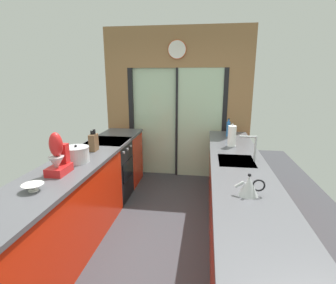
# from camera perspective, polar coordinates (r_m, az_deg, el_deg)

# --- Properties ---
(ground_plane) EXTENTS (5.04, 7.60, 0.02)m
(ground_plane) POSITION_cam_1_polar(r_m,az_deg,el_deg) (3.58, -1.55, -17.40)
(ground_plane) COLOR #38383D
(back_wall_unit) EXTENTS (2.64, 0.12, 2.70)m
(back_wall_unit) POSITION_cam_1_polar(r_m,az_deg,el_deg) (4.85, 1.97, 10.14)
(back_wall_unit) COLOR olive
(back_wall_unit) RESTS_ON ground_plane
(left_counter_run) EXTENTS (0.62, 3.80, 0.92)m
(left_counter_run) POSITION_cam_1_polar(r_m,az_deg,el_deg) (3.23, -19.60, -12.35)
(left_counter_run) COLOR red
(left_counter_run) RESTS_ON ground_plane
(right_counter_run) EXTENTS (0.62, 3.80, 0.92)m
(right_counter_run) POSITION_cam_1_polar(r_m,az_deg,el_deg) (3.07, 14.85, -13.47)
(right_counter_run) COLOR red
(right_counter_run) RESTS_ON ground_plane
(sink_faucet) EXTENTS (0.19, 0.02, 0.30)m
(sink_faucet) POSITION_cam_1_polar(r_m,az_deg,el_deg) (3.10, 17.85, -0.56)
(sink_faucet) COLOR #B7BABC
(sink_faucet) RESTS_ON right_counter_run
(oven_range) EXTENTS (0.60, 0.60, 0.92)m
(oven_range) POSITION_cam_1_polar(r_m,az_deg,el_deg) (4.17, -12.51, -5.92)
(oven_range) COLOR black
(oven_range) RESTS_ON ground_plane
(mixing_bowl) EXTENTS (0.18, 0.18, 0.06)m
(mixing_bowl) POSITION_cam_1_polar(r_m,az_deg,el_deg) (2.52, -27.15, -8.68)
(mixing_bowl) COLOR silver
(mixing_bowl) RESTS_ON left_counter_run
(knife_block) EXTENTS (0.08, 0.14, 0.28)m
(knife_block) POSITION_cam_1_polar(r_m,az_deg,el_deg) (3.52, -15.78, -0.07)
(knife_block) COLOR brown
(knife_block) RESTS_ON left_counter_run
(stand_mixer) EXTENTS (0.17, 0.27, 0.42)m
(stand_mixer) POSITION_cam_1_polar(r_m,az_deg,el_deg) (2.80, -22.67, -3.21)
(stand_mixer) COLOR red
(stand_mixer) RESTS_ON left_counter_run
(stock_pot) EXTENTS (0.28, 0.28, 0.20)m
(stock_pot) POSITION_cam_1_polar(r_m,az_deg,el_deg) (3.12, -19.19, -2.57)
(stock_pot) COLOR #B7BABC
(stock_pot) RESTS_ON left_counter_run
(kettle) EXTENTS (0.24, 0.16, 0.19)m
(kettle) POSITION_cam_1_polar(r_m,az_deg,el_deg) (2.25, 17.09, -9.02)
(kettle) COLOR #B7BABC
(kettle) RESTS_ON right_counter_run
(soap_bottle) EXTENTS (0.06, 0.06, 0.29)m
(soap_bottle) POSITION_cam_1_polar(r_m,az_deg,el_deg) (4.32, 12.89, 2.86)
(soap_bottle) COLOR #286BB7
(soap_bottle) RESTS_ON right_counter_run
(paper_towel_roll) EXTENTS (0.13, 0.13, 0.31)m
(paper_towel_roll) POSITION_cam_1_polar(r_m,az_deg,el_deg) (3.70, 13.64, 1.24)
(paper_towel_roll) COLOR #B7BABC
(paper_towel_roll) RESTS_ON right_counter_run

